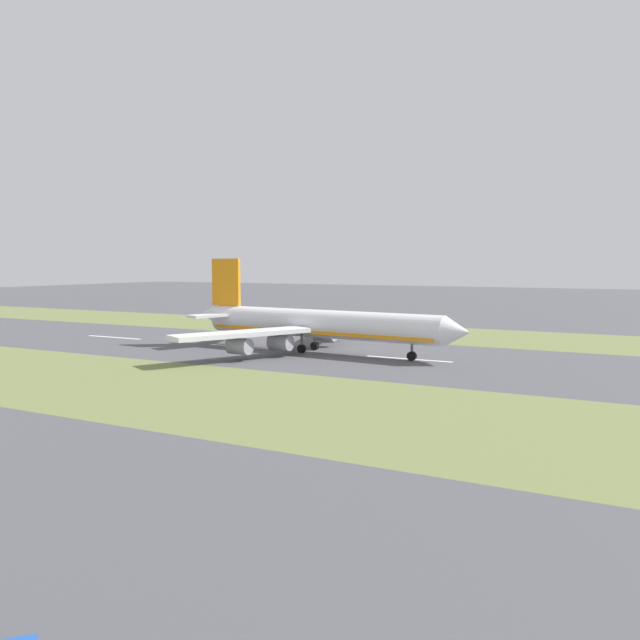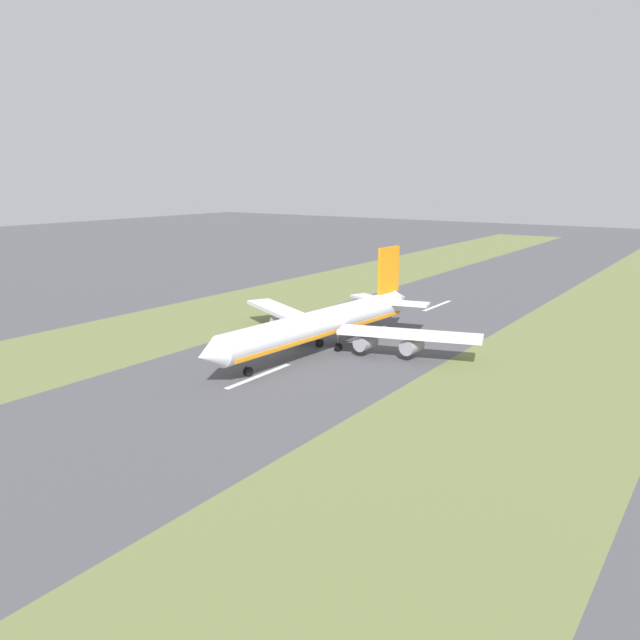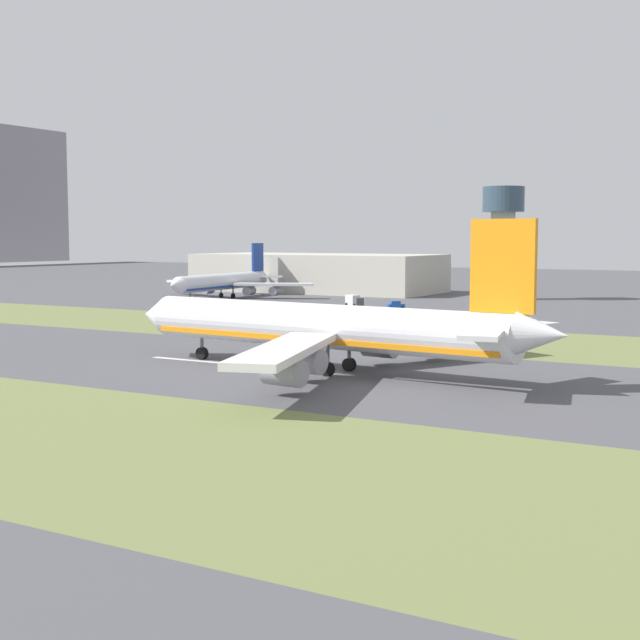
{
  "view_description": "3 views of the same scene",
  "coord_description": "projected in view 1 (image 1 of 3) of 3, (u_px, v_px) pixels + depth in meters",
  "views": [
    {
      "loc": [
        117.8,
        63.23,
        18.97
      ],
      "look_at": [
        -0.05,
        2.27,
        7.0
      ],
      "focal_mm": 35.0,
      "sensor_mm": 36.0,
      "label": 1
    },
    {
      "loc": [
        -72.79,
        107.4,
        36.2
      ],
      "look_at": [
        -0.05,
        2.27,
        7.0
      ],
      "focal_mm": 35.0,
      "sensor_mm": 36.0,
      "label": 2
    },
    {
      "loc": [
        -102.81,
        -57.31,
        18.06
      ],
      "look_at": [
        -0.05,
        2.27,
        7.0
      ],
      "focal_mm": 50.0,
      "sensor_mm": 36.0,
      "label": 3
    }
  ],
  "objects": [
    {
      "name": "ground_plane",
      "position": [
        311.0,
        352.0,
        134.84
      ],
      "size": [
        800.0,
        800.0,
        0.0
      ],
      "primitive_type": "plane",
      "color": "#4C4C51"
    },
    {
      "name": "airplane_main_jet",
      "position": [
        313.0,
        324.0,
        134.31
      ],
      "size": [
        63.94,
        67.22,
        20.2
      ],
      "color": "white",
      "rests_on": "ground"
    },
    {
      "name": "centreline_dash_mid",
      "position": [
        243.0,
        347.0,
        142.96
      ],
      "size": [
        1.2,
        18.0,
        0.01
      ],
      "primitive_type": "cube",
      "color": "silver",
      "rests_on": "ground"
    },
    {
      "name": "grass_median_west",
      "position": [
        386.0,
        332.0,
        174.65
      ],
      "size": [
        40.0,
        600.0,
        0.01
      ],
      "primitive_type": "cube",
      "color": "olive",
      "rests_on": "ground"
    },
    {
      "name": "grass_median_east",
      "position": [
        171.0,
        389.0,
        95.04
      ],
      "size": [
        40.0,
        600.0,
        0.01
      ],
      "primitive_type": "cube",
      "color": "olive",
      "rests_on": "ground"
    },
    {
      "name": "centreline_dash_near",
      "position": [
        114.0,
        337.0,
        161.26
      ],
      "size": [
        1.2,
        18.0,
        0.01
      ],
      "primitive_type": "cube",
      "color": "silver",
      "rests_on": "ground"
    },
    {
      "name": "centreline_dash_far",
      "position": [
        409.0,
        359.0,
        124.65
      ],
      "size": [
        1.2,
        18.0,
        0.01
      ],
      "primitive_type": "cube",
      "color": "silver",
      "rests_on": "ground"
    }
  ]
}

